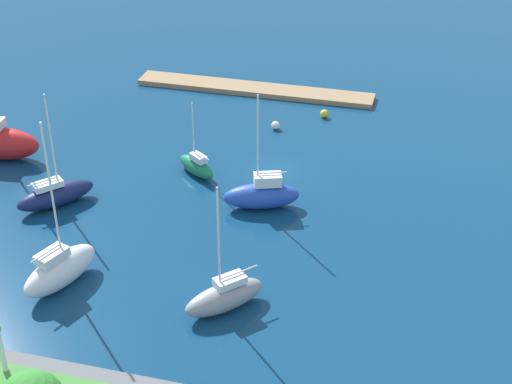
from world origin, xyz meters
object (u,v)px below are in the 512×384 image
object	(u,v)px
mooring_buoy_yellow	(324,114)
sailboat_navy_far_north	(55,194)
sailboat_green_east_end	(197,166)
mooring_buoy_white	(276,125)
sailboat_gray_center_basin	(225,296)
pier_dock	(254,89)
sailboat_blue_near_pier	(262,194)
harbor_beacon	(0,346)
sailboat_white_lone_north	(60,269)

from	to	relation	value
mooring_buoy_yellow	sailboat_navy_far_north	bearing A→B (deg)	50.07
sailboat_green_east_end	mooring_buoy_white	world-z (taller)	sailboat_green_east_end
sailboat_gray_center_basin	pier_dock	bearing A→B (deg)	-125.06
sailboat_navy_far_north	sailboat_blue_near_pier	bearing A→B (deg)	-36.01
mooring_buoy_white	sailboat_gray_center_basin	bearing A→B (deg)	96.11
pier_dock	mooring_buoy_white	xyz separation A→B (m)	(-4.36, 8.45, 0.15)
harbor_beacon	sailboat_blue_near_pier	bearing A→B (deg)	-112.79
sailboat_gray_center_basin	harbor_beacon	bearing A→B (deg)	-2.42
sailboat_green_east_end	mooring_buoy_yellow	xyz separation A→B (m)	(-8.92, -14.38, -0.44)
mooring_buoy_white	mooring_buoy_yellow	xyz separation A→B (m)	(-4.19, -3.86, 0.00)
pier_dock	sailboat_navy_far_north	distance (m)	28.66
mooring_buoy_white	mooring_buoy_yellow	size ratio (longest dim) A/B	1.00
pier_dock	mooring_buoy_white	size ratio (longest dim) A/B	31.27
sailboat_navy_far_north	sailboat_green_east_end	size ratio (longest dim) A/B	1.45
sailboat_gray_center_basin	mooring_buoy_white	bearing A→B (deg)	-130.40
sailboat_navy_far_north	mooring_buoy_white	xyz separation A→B (m)	(-14.42, -18.37, -0.63)
pier_dock	mooring_buoy_yellow	world-z (taller)	mooring_buoy_yellow
sailboat_green_east_end	harbor_beacon	bearing A→B (deg)	119.45
sailboat_green_east_end	sailboat_gray_center_basin	xyz separation A→B (m)	(-7.68, 17.16, 0.22)
mooring_buoy_yellow	harbor_beacon	bearing A→B (deg)	74.20
pier_dock	sailboat_blue_near_pier	distance (m)	23.81
pier_dock	sailboat_green_east_end	size ratio (longest dim) A/B	3.79
sailboat_gray_center_basin	sailboat_white_lone_north	bearing A→B (deg)	-44.63
pier_dock	mooring_buoy_yellow	xyz separation A→B (m)	(-8.55, 4.59, 0.15)
sailboat_navy_far_north	mooring_buoy_yellow	bearing A→B (deg)	0.67
sailboat_navy_far_north	sailboat_blue_near_pier	xyz separation A→B (m)	(-16.67, -3.97, 0.20)
sailboat_gray_center_basin	mooring_buoy_yellow	bearing A→B (deg)	-138.75
sailboat_white_lone_north	mooring_buoy_white	world-z (taller)	sailboat_white_lone_north
sailboat_green_east_end	sailboat_gray_center_basin	world-z (taller)	sailboat_gray_center_basin
pier_dock	sailboat_gray_center_basin	size ratio (longest dim) A/B	2.66
mooring_buoy_white	sailboat_navy_far_north	bearing A→B (deg)	51.88
pier_dock	sailboat_navy_far_north	bearing A→B (deg)	69.44
harbor_beacon	sailboat_gray_center_basin	size ratio (longest dim) A/B	0.38
sailboat_blue_near_pier	mooring_buoy_white	size ratio (longest dim) A/B	12.21
sailboat_white_lone_north	sailboat_navy_far_north	bearing A→B (deg)	49.13
pier_dock	sailboat_white_lone_north	bearing A→B (deg)	82.67
sailboat_gray_center_basin	mooring_buoy_white	size ratio (longest dim) A/B	11.75
mooring_buoy_yellow	sailboat_gray_center_basin	bearing A→B (deg)	87.76
pier_dock	sailboat_blue_near_pier	size ratio (longest dim) A/B	2.56
pier_dock	harbor_beacon	distance (m)	46.58
mooring_buoy_white	sailboat_white_lone_north	bearing A→B (deg)	72.12
sailboat_green_east_end	sailboat_white_lone_north	bearing A→B (deg)	111.65
harbor_beacon	sailboat_blue_near_pier	xyz separation A→B (m)	(-9.88, -23.52, -1.94)
harbor_beacon	mooring_buoy_yellow	bearing A→B (deg)	-105.80
mooring_buoy_white	sailboat_green_east_end	bearing A→B (deg)	65.81
sailboat_blue_near_pier	mooring_buoy_yellow	world-z (taller)	sailboat_blue_near_pier
harbor_beacon	mooring_buoy_white	size ratio (longest dim) A/B	4.48
mooring_buoy_white	mooring_buoy_yellow	distance (m)	5.70
harbor_beacon	mooring_buoy_yellow	size ratio (longest dim) A/B	4.46
pier_dock	sailboat_gray_center_basin	xyz separation A→B (m)	(-7.32, 36.12, 0.81)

